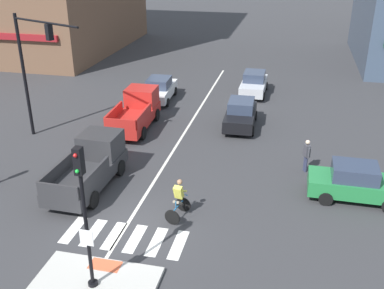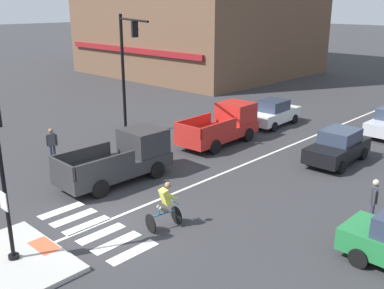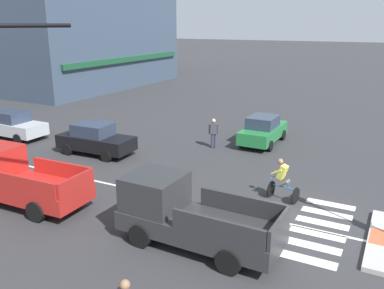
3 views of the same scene
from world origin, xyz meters
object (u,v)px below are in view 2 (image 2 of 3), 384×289
pedestrian_waiting_far_side (374,198)px  pedestrian_at_curb_left (52,142)px  car_black_eastbound_far (338,146)px  cyclist (165,205)px  signal_pole (1,166)px  car_white_westbound_distant (273,113)px  pickup_truck_charcoal_westbound_near (124,158)px  traffic_light_mast (127,59)px  pickup_truck_red_westbound_far (224,125)px

pedestrian_waiting_far_side → pedestrian_at_curb_left: bearing=-162.4°
car_black_eastbound_far → cyclist: bearing=-96.6°
signal_pole → car_white_westbound_distant: (-3.31, 18.65, -2.30)m
pickup_truck_charcoal_westbound_near → pedestrian_waiting_far_side: 10.24m
traffic_light_mast → cyclist: (9.63, -6.13, -3.62)m
pedestrian_at_curb_left → pedestrian_waiting_far_side: bearing=17.6°
signal_pole → car_black_eastbound_far: signal_pole is taller
car_black_eastbound_far → pedestrian_waiting_far_side: 6.39m
pickup_truck_charcoal_westbound_near → traffic_light_mast: bearing=139.3°
signal_pole → car_white_westbound_distant: 19.08m
car_white_westbound_distant → pedestrian_at_curb_left: size_ratio=2.50×
pedestrian_at_curb_left → pedestrian_waiting_far_side: size_ratio=1.00×
signal_pole → cyclist: size_ratio=2.93×
pickup_truck_red_westbound_far → signal_pole: bearing=-76.6°
cyclist → car_white_westbound_distant: bearing=109.6°
car_white_westbound_distant → pickup_truck_charcoal_westbound_near: (0.40, -12.19, 0.17)m
car_white_westbound_distant → pedestrian_waiting_far_side: bearing=-41.0°
pickup_truck_red_westbound_far → pedestrian_waiting_far_side: (9.98, -3.75, 0.00)m
signal_pole → pickup_truck_red_westbound_far: bearing=103.4°
cyclist → car_black_eastbound_far: bearing=83.4°
pickup_truck_red_westbound_far → pedestrian_waiting_far_side: size_ratio=3.09×
pedestrian_waiting_far_side → cyclist: bearing=-133.7°
signal_pole → pickup_truck_red_westbound_far: size_ratio=0.96×
signal_pole → pedestrian_at_curb_left: 9.40m
pickup_truck_charcoal_westbound_near → cyclist: (4.59, -1.80, -0.11)m
pedestrian_at_curb_left → pedestrian_waiting_far_side: 14.73m
signal_pole → pickup_truck_charcoal_westbound_near: 7.41m
pedestrian_at_curb_left → traffic_light_mast: bearing=96.8°
pickup_truck_red_westbound_far → pedestrian_waiting_far_side: pickup_truck_red_westbound_far is taller
car_black_eastbound_far → pedestrian_at_curb_left: 13.97m
pickup_truck_charcoal_westbound_near → pedestrian_waiting_far_side: bearing=19.8°
traffic_light_mast → car_white_westbound_distant: 9.84m
signal_pole → pickup_truck_charcoal_westbound_near: size_ratio=0.96×
cyclist → pedestrian_at_curb_left: size_ratio=1.01×
car_white_westbound_distant → signal_pole: bearing=-79.9°
pickup_truck_red_westbound_far → cyclist: (4.94, -9.02, -0.11)m
car_black_eastbound_far → cyclist: 10.44m
car_white_westbound_distant → pedestrian_waiting_far_side: size_ratio=2.50×
signal_pole → traffic_light_mast: (-7.95, 10.80, 1.38)m
pedestrian_waiting_far_side → pickup_truck_red_westbound_far: bearing=159.4°
car_black_eastbound_far → pedestrian_at_curb_left: size_ratio=2.49×
pickup_truck_red_westbound_far → cyclist: 10.29m
car_black_eastbound_far → pedestrian_waiting_far_side: (3.85, -5.10, 0.17)m
traffic_light_mast → pedestrian_at_curb_left: traffic_light_mast is taller
signal_pole → pickup_truck_red_westbound_far: signal_pole is taller
signal_pole → pickup_truck_red_westbound_far: (-3.26, 13.69, -2.14)m
car_white_westbound_distant → car_black_eastbound_far: size_ratio=1.01×
car_black_eastbound_far → pickup_truck_red_westbound_far: (-6.13, -1.35, 0.17)m
pickup_truck_charcoal_westbound_near → cyclist: 4.94m
pedestrian_at_curb_left → signal_pole: bearing=-36.8°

